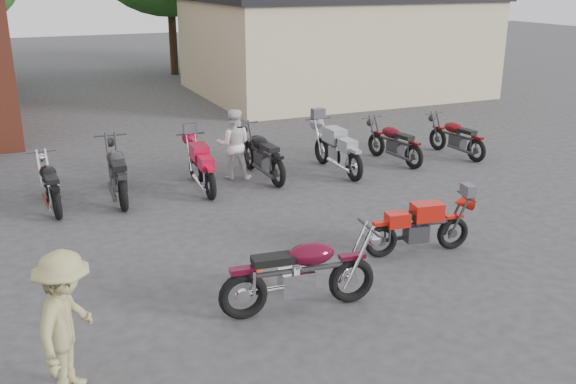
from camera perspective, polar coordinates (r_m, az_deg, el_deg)
name	(u,v)px	position (r m, az deg, el deg)	size (l,w,h in m)	color
ground	(285,297)	(9.23, -0.29, -9.34)	(90.00, 90.00, 0.00)	#313133
stucco_building	(332,46)	(25.49, 3.90, 12.80)	(10.00, 8.00, 3.50)	tan
vintage_motorcycle	(302,269)	(8.65, 1.24, -6.83)	(2.12, 0.70, 1.23)	#4B091B
sportbike	(420,224)	(10.66, 11.68, -2.77)	(1.77, 0.58, 1.03)	red
helmet	(256,275)	(9.62, -2.90, -7.37)	(0.26, 0.26, 0.24)	#BB3913
person_light	(234,144)	(14.30, -4.85, 4.24)	(0.77, 0.60, 1.58)	silver
person_tan	(67,324)	(7.35, -19.05, -11.00)	(1.07, 0.61, 1.65)	#948D5B
row_bike_2	(50,182)	(13.28, -20.42, 0.83)	(1.84, 0.61, 1.07)	black
row_bike_3	(117,169)	(13.44, -14.95, 2.00)	(2.16, 0.71, 1.25)	#27272A
row_bike_4	(201,163)	(13.70, -7.75, 2.55)	(1.98, 0.65, 1.15)	red
row_bike_5	(262,152)	(14.38, -2.34, 3.61)	(2.09, 0.69, 1.21)	black
row_bike_6	(337,146)	(14.84, 4.37, 4.07)	(2.10, 0.69, 1.22)	#969BA3
row_bike_7	(394,140)	(15.84, 9.39, 4.56)	(1.88, 0.62, 1.09)	#4C0913
row_bike_8	(456,135)	(16.75, 14.71, 4.93)	(1.84, 0.61, 1.07)	#5B0B0D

